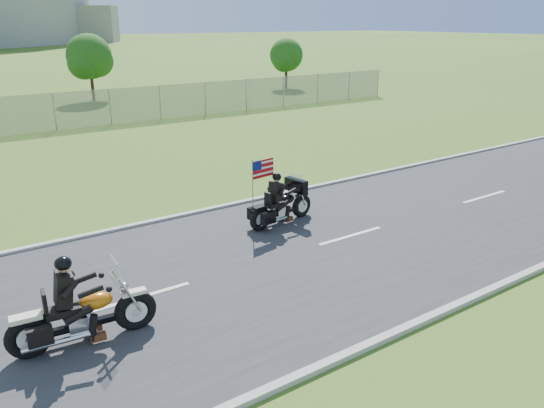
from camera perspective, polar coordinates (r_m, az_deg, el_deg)
ground at (r=12.57m, az=-5.24°, el=-7.57°), size 420.00×420.00×0.00m
road at (r=12.56m, az=-5.24°, el=-7.49°), size 120.00×8.00×0.04m
curb_north at (r=15.93m, az=-12.42°, el=-1.82°), size 120.00×0.18×0.12m
curb_south at (r=9.69m, az=7.09°, el=-16.24°), size 120.00×0.18×0.12m
tree_fence_near at (r=41.58m, az=-19.00°, el=14.55°), size 3.52×3.28×4.75m
tree_fence_far at (r=46.86m, az=1.57°, el=15.55°), size 3.08×2.87×4.20m
motorcycle_lead at (r=10.39m, az=-19.84°, el=-11.32°), size 2.69×0.79×1.81m
motorcycle_follow at (r=15.29m, az=1.01°, el=-0.26°), size 2.37×0.89×1.98m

